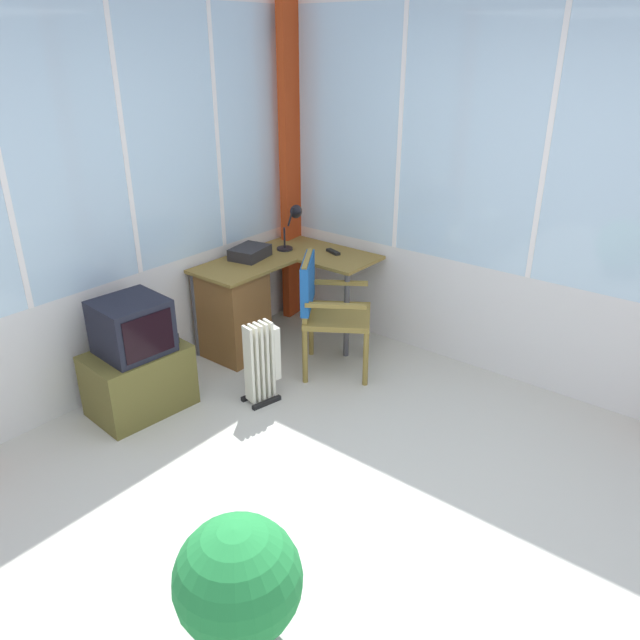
{
  "coord_description": "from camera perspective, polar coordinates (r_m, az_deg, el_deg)",
  "views": [
    {
      "loc": [
        -1.98,
        -1.35,
        2.31
      ],
      "look_at": [
        0.75,
        0.83,
        0.7
      ],
      "focal_mm": 34.34,
      "sensor_mm": 36.0,
      "label": 1
    }
  ],
  "objects": [
    {
      "name": "ground",
      "position": [
        3.35,
        3.24,
        -19.61
      ],
      "size": [
        5.03,
        5.35,
        0.06
      ],
      "primitive_type": "cube",
      "color": "beige"
    },
    {
      "name": "north_window_panel",
      "position": [
        4.18,
        -22.03,
        9.93
      ],
      "size": [
        4.03,
        0.07,
        2.73
      ],
      "color": "silver",
      "rests_on": "ground"
    },
    {
      "name": "east_window_panel",
      "position": [
        4.35,
        19.93,
        10.74
      ],
      "size": [
        0.07,
        4.35,
        2.73
      ],
      "color": "silver",
      "rests_on": "ground"
    },
    {
      "name": "curtain_corner",
      "position": [
        5.28,
        -2.75,
        13.88
      ],
      "size": [
        0.24,
        0.1,
        2.63
      ],
      "primitive_type": "cube",
      "rotation": [
        0.0,
        0.0,
        0.13
      ],
      "color": "#AF3714",
      "rests_on": "ground"
    },
    {
      "name": "desk",
      "position": [
        4.84,
        -7.38,
        1.24
      ],
      "size": [
        1.23,
        1.01,
        0.72
      ],
      "color": "olive",
      "rests_on": "ground"
    },
    {
      "name": "desk_lamp",
      "position": [
        5.04,
        -2.34,
        9.25
      ],
      "size": [
        0.24,
        0.21,
        0.37
      ],
      "color": "black",
      "rests_on": "desk"
    },
    {
      "name": "tv_remote",
      "position": [
        5.0,
        1.23,
        6.37
      ],
      "size": [
        0.09,
        0.16,
        0.02
      ],
      "primitive_type": "cube",
      "rotation": [
        0.0,
        0.0,
        -0.34
      ],
      "color": "black",
      "rests_on": "desk"
    },
    {
      "name": "paper_tray",
      "position": [
        4.9,
        -6.55,
        6.27
      ],
      "size": [
        0.34,
        0.28,
        0.09
      ],
      "primitive_type": "cube",
      "rotation": [
        0.0,
        0.0,
        0.19
      ],
      "color": "#262426",
      "rests_on": "desk"
    },
    {
      "name": "wooden_armchair",
      "position": [
        4.48,
        0.08,
        1.87
      ],
      "size": [
        0.67,
        0.67,
        0.89
      ],
      "color": "olive",
      "rests_on": "ground"
    },
    {
      "name": "tv_on_stand",
      "position": [
        4.24,
        -16.67,
        -3.82
      ],
      "size": [
        0.67,
        0.49,
        0.8
      ],
      "color": "brown",
      "rests_on": "ground"
    },
    {
      "name": "space_heater",
      "position": [
        4.21,
        -5.36,
        -3.86
      ],
      "size": [
        0.28,
        0.21,
        0.59
      ],
      "color": "silver",
      "rests_on": "ground"
    },
    {
      "name": "potted_plant",
      "position": [
        2.69,
        -7.63,
        -23.13
      ],
      "size": [
        0.53,
        0.53,
        0.6
      ],
      "color": "#384F48",
      "rests_on": "ground"
    }
  ]
}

